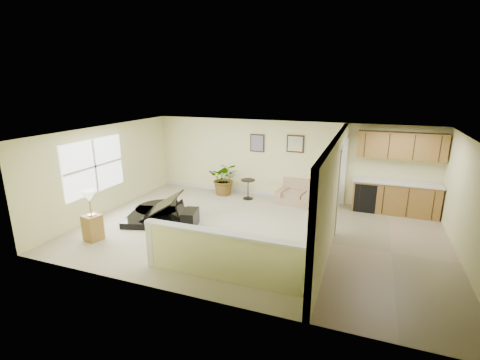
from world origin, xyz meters
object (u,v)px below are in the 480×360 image
at_px(palm_plant, 225,179).
at_px(small_plant, 319,204).
at_px(accent_table, 248,187).
at_px(piano, 159,196).
at_px(lamp_stand, 92,219).
at_px(piano_bench, 190,218).
at_px(loveseat, 305,193).

relative_size(palm_plant, small_plant, 2.27).
xyz_separation_m(accent_table, palm_plant, (-0.89, 0.18, 0.13)).
distance_m(palm_plant, small_plant, 3.26).
distance_m(piano, small_plant, 4.57).
distance_m(accent_table, small_plant, 2.34).
bearing_deg(piano, lamp_stand, -128.04).
xyz_separation_m(small_plant, lamp_stand, (-4.77, -3.85, 0.30)).
distance_m(accent_table, lamp_stand, 4.85).
bearing_deg(piano_bench, accent_table, 75.79).
distance_m(piano, piano_bench, 1.15).
distance_m(piano_bench, loveseat, 3.78).
bearing_deg(small_plant, lamp_stand, -141.11).
bearing_deg(palm_plant, piano, -107.51).
bearing_deg(small_plant, palm_plant, 171.05).
height_order(piano_bench, small_plant, small_plant).
distance_m(piano, lamp_stand, 1.89).
height_order(accent_table, lamp_stand, lamp_stand).
height_order(palm_plant, lamp_stand, lamp_stand).
height_order(loveseat, accent_table, loveseat).
relative_size(piano_bench, palm_plant, 0.56).
bearing_deg(lamp_stand, loveseat, 45.94).
height_order(piano, accent_table, piano).
relative_size(loveseat, small_plant, 3.31).
distance_m(piano_bench, palm_plant, 2.85).
xyz_separation_m(piano_bench, accent_table, (0.67, 2.65, 0.20)).
bearing_deg(piano, palm_plant, 57.58).
bearing_deg(loveseat, small_plant, -38.58).
relative_size(small_plant, lamp_stand, 0.42).
distance_m(piano_bench, small_plant, 3.78).
xyz_separation_m(loveseat, accent_table, (-1.79, -0.22, 0.07)).
height_order(accent_table, palm_plant, palm_plant).
relative_size(piano_bench, lamp_stand, 0.53).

